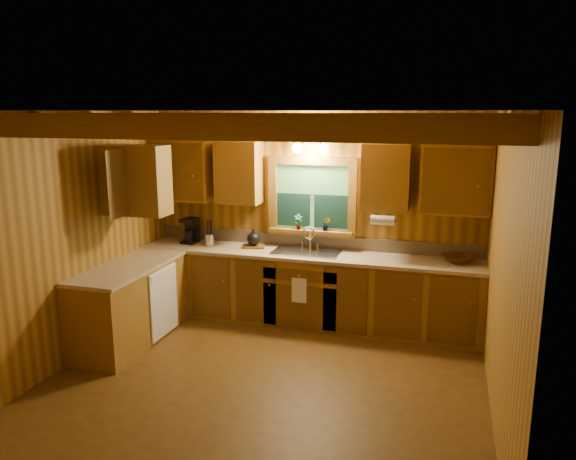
% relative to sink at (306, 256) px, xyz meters
% --- Properties ---
extents(room, '(4.20, 4.20, 4.20)m').
position_rel_sink_xyz_m(room, '(0.00, -1.60, 0.44)').
color(room, '#593B15').
rests_on(room, ground).
extents(ceiling_beams, '(4.20, 2.54, 0.18)m').
position_rel_sink_xyz_m(ceiling_beams, '(0.00, -1.60, 1.63)').
color(ceiling_beams, brown).
rests_on(ceiling_beams, room).
extents(base_cabinets, '(4.20, 2.22, 0.86)m').
position_rel_sink_xyz_m(base_cabinets, '(-0.49, -0.32, -0.43)').
color(base_cabinets, brown).
rests_on(base_cabinets, ground).
extents(countertop, '(4.20, 2.24, 0.04)m').
position_rel_sink_xyz_m(countertop, '(-0.48, -0.31, 0.02)').
color(countertop, tan).
rests_on(countertop, base_cabinets).
extents(backsplash, '(4.20, 0.02, 0.16)m').
position_rel_sink_xyz_m(backsplash, '(0.00, 0.28, 0.12)').
color(backsplash, tan).
rests_on(backsplash, room).
extents(dishwasher_panel, '(0.02, 0.60, 0.80)m').
position_rel_sink_xyz_m(dishwasher_panel, '(-1.47, -0.92, -0.43)').
color(dishwasher_panel, white).
rests_on(dishwasher_panel, base_cabinets).
extents(upper_cabinets, '(4.19, 1.77, 0.78)m').
position_rel_sink_xyz_m(upper_cabinets, '(-0.56, -0.18, 0.98)').
color(upper_cabinets, brown).
rests_on(upper_cabinets, room).
extents(window, '(1.12, 0.08, 1.00)m').
position_rel_sink_xyz_m(window, '(0.00, 0.26, 0.67)').
color(window, brown).
rests_on(window, room).
extents(window_sill, '(1.06, 0.14, 0.04)m').
position_rel_sink_xyz_m(window_sill, '(0.00, 0.22, 0.26)').
color(window_sill, brown).
rests_on(window_sill, room).
extents(wall_sconce, '(0.45, 0.21, 0.17)m').
position_rel_sink_xyz_m(wall_sconce, '(0.00, 0.14, 1.31)').
color(wall_sconce, black).
rests_on(wall_sconce, room).
extents(paper_towel_roll, '(0.27, 0.11, 0.11)m').
position_rel_sink_xyz_m(paper_towel_roll, '(0.92, -0.07, 0.51)').
color(paper_towel_roll, white).
rests_on(paper_towel_roll, upper_cabinets).
extents(dish_towel, '(0.18, 0.01, 0.30)m').
position_rel_sink_xyz_m(dish_towel, '(0.00, -0.34, -0.34)').
color(dish_towel, white).
rests_on(dish_towel, base_cabinets).
extents(sink, '(0.82, 0.48, 0.43)m').
position_rel_sink_xyz_m(sink, '(0.00, 0.00, 0.00)').
color(sink, silver).
rests_on(sink, countertop).
extents(coffee_maker, '(0.19, 0.24, 0.33)m').
position_rel_sink_xyz_m(coffee_maker, '(-1.60, 0.08, 0.21)').
color(coffee_maker, black).
rests_on(coffee_maker, countertop).
extents(utensil_crock, '(0.12, 0.12, 0.34)m').
position_rel_sink_xyz_m(utensil_crock, '(-1.30, 0.01, 0.13)').
color(utensil_crock, silver).
rests_on(utensil_crock, countertop).
extents(cutting_board, '(0.33, 0.27, 0.03)m').
position_rel_sink_xyz_m(cutting_board, '(-0.71, 0.06, 0.06)').
color(cutting_board, brown).
rests_on(cutting_board, countertop).
extents(teakettle, '(0.17, 0.17, 0.21)m').
position_rel_sink_xyz_m(teakettle, '(-0.71, 0.06, 0.15)').
color(teakettle, black).
rests_on(teakettle, cutting_board).
extents(wicker_basket, '(0.45, 0.45, 0.08)m').
position_rel_sink_xyz_m(wicker_basket, '(1.78, 0.06, 0.09)').
color(wicker_basket, '#48230C').
rests_on(wicker_basket, countertop).
extents(potted_plant_left, '(0.12, 0.10, 0.20)m').
position_rel_sink_xyz_m(potted_plant_left, '(-0.16, 0.19, 0.38)').
color(potted_plant_left, brown).
rests_on(potted_plant_left, window_sill).
extents(potted_plant_right, '(0.10, 0.08, 0.17)m').
position_rel_sink_xyz_m(potted_plant_right, '(0.19, 0.21, 0.37)').
color(potted_plant_right, brown).
rests_on(potted_plant_right, window_sill).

